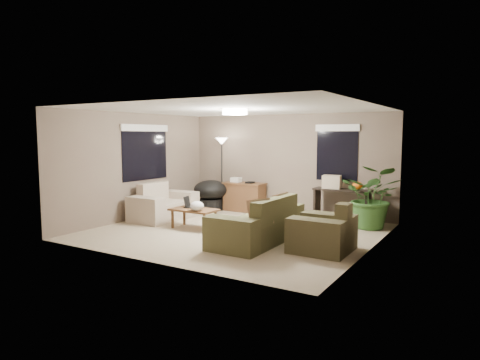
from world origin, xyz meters
The scene contains 20 objects.
room_shell centered at (0.00, 0.00, 1.25)m, with size 5.50×5.50×5.50m.
main_sofa centered at (0.84, -0.48, 0.29)m, with size 0.95×2.20×0.85m.
throw_pillows centered at (1.10, -0.48, 0.65)m, with size 0.38×1.38×0.47m.
loveseat centered at (-2.16, 0.25, 0.30)m, with size 0.90×1.60×0.85m.
armchair centered at (2.08, -0.49, 0.30)m, with size 0.95×1.00×0.85m.
coffee_table centered at (-0.90, -0.20, 0.36)m, with size 1.00×0.55×0.42m.
laptop centered at (-1.07, -0.10, 0.48)m, with size 0.39×0.24×0.24m.
plastic_bag centered at (-0.70, -0.35, 0.52)m, with size 0.29×0.26×0.20m, color white.
desk centered at (-1.04, 2.14, 0.38)m, with size 1.10×0.50×0.75m.
desk_papers centered at (-1.20, 2.13, 0.80)m, with size 0.67×0.26×0.12m.
console_table centered at (1.55, 2.16, 0.44)m, with size 1.30×0.40×0.75m.
pumpkin centered at (1.90, 2.16, 0.85)m, with size 0.23×0.23×0.19m, color orange.
cardboard_box centered at (1.30, 2.16, 0.90)m, with size 0.40×0.30×0.30m, color beige.
papasan_chair centered at (-1.88, 1.83, 0.47)m, with size 0.95×0.95×0.80m.
floor_lamp centered at (-1.65, 2.01, 1.60)m, with size 0.32×0.32×1.91m.
ceiling_fixture centered at (0.00, 0.00, 2.44)m, with size 0.50×0.50×0.10m, color white.
houseplant centered at (2.35, 1.76, 0.53)m, with size 1.22×1.35×1.06m, color #2D5923.
cat_scratching_post centered at (2.28, -0.21, 0.21)m, with size 0.32×0.32×0.50m.
window_left centered at (-2.73, 0.30, 1.78)m, with size 0.05×1.56×1.33m.
window_back centered at (1.30, 2.48, 1.79)m, with size 1.06×0.05×1.33m.
Camera 1 is at (4.56, -7.35, 1.98)m, focal length 32.00 mm.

